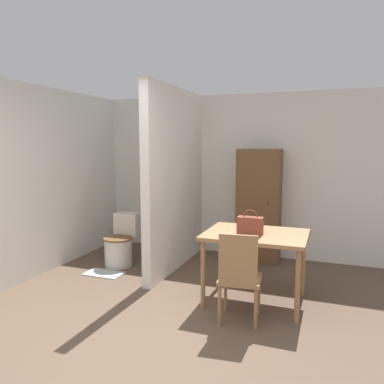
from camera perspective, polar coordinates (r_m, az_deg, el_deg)
ground_plane at (r=3.34m, az=-7.57°, el=-24.20°), size 16.00×16.00×0.00m
wall_back at (r=5.95m, az=7.26°, el=2.53°), size 5.49×0.12×2.50m
wall_left at (r=5.53m, az=-21.10°, el=1.72°), size 0.12×4.21×2.50m
partition_wall at (r=5.23m, az=-2.47°, el=1.91°), size 0.12×1.85×2.50m
dining_table at (r=4.17m, az=9.67°, el=-7.33°), size 1.09×0.83×0.78m
wooden_chair at (r=3.73m, az=7.21°, el=-12.44°), size 0.45×0.45×0.91m
toilet at (r=5.57m, az=-10.80°, el=-7.83°), size 0.42×0.57×0.73m
handbag at (r=4.03m, az=8.85°, el=-5.06°), size 0.27×0.12×0.27m
wooden_cabinet at (r=5.65m, az=10.15°, el=-2.04°), size 0.61×0.44×1.67m
bath_mat at (r=5.30m, az=-13.26°, el=-12.00°), size 0.52×0.29×0.01m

